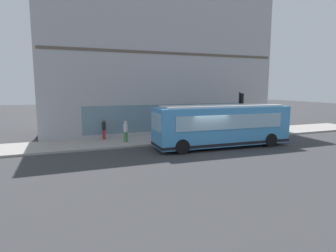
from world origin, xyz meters
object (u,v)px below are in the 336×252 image
object	(u,v)px
traffic_light_near_corner	(241,106)
fire_hydrant	(260,129)
pedestrian_by_light_pole	(104,128)
newspaper_vending_box	(199,130)
pedestrian_near_building_entrance	(126,130)
city_bus_nearside	(222,126)

from	to	relation	value
traffic_light_near_corner	fire_hydrant	size ratio (longest dim) A/B	5.10
pedestrian_by_light_pole	newspaper_vending_box	xyz separation A→B (m)	(-0.81, -8.19, -0.48)
pedestrian_near_building_entrance	newspaper_vending_box	world-z (taller)	pedestrian_near_building_entrance
traffic_light_near_corner	pedestrian_by_light_pole	bearing A→B (deg)	77.07
traffic_light_near_corner	pedestrian_near_building_entrance	distance (m)	10.03
pedestrian_by_light_pole	newspaper_vending_box	size ratio (longest dim) A/B	1.81
city_bus_nearside	pedestrian_near_building_entrance	bearing A→B (deg)	60.34
fire_hydrant	newspaper_vending_box	bearing A→B (deg)	79.88
traffic_light_near_corner	fire_hydrant	world-z (taller)	traffic_light_near_corner
city_bus_nearside	newspaper_vending_box	world-z (taller)	city_bus_nearside
pedestrian_by_light_pole	pedestrian_near_building_entrance	xyz separation A→B (m)	(-1.75, -1.39, 0.00)
newspaper_vending_box	pedestrian_near_building_entrance	bearing A→B (deg)	97.88
city_bus_nearside	newspaper_vending_box	bearing A→B (deg)	-6.30
fire_hydrant	newspaper_vending_box	distance (m)	5.92
fire_hydrant	pedestrian_by_light_pole	bearing A→B (deg)	82.50
fire_hydrant	newspaper_vending_box	xyz separation A→B (m)	(1.04, 5.83, 0.09)
pedestrian_near_building_entrance	city_bus_nearside	bearing A→B (deg)	-119.66
fire_hydrant	pedestrian_by_light_pole	world-z (taller)	pedestrian_by_light_pole
city_bus_nearside	newspaper_vending_box	xyz separation A→B (m)	(4.53, -0.50, -0.95)
pedestrian_by_light_pole	newspaper_vending_box	world-z (taller)	pedestrian_by_light_pole
fire_hydrant	pedestrian_by_light_pole	distance (m)	14.16
fire_hydrant	pedestrian_by_light_pole	xyz separation A→B (m)	(1.85, 14.02, 0.57)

